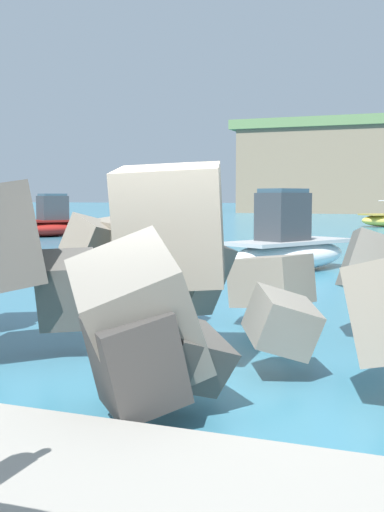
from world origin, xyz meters
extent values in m
plane|color=teal|center=(0.00, 0.00, 0.00)|extent=(400.00, 400.00, 0.00)
cube|color=gray|center=(-0.23, 0.45, 1.77)|extent=(1.47, 1.58, 1.50)
cube|color=gray|center=(0.16, 3.60, 0.75)|extent=(1.40, 1.23, 0.88)
cube|color=slate|center=(1.75, 3.15, 1.11)|extent=(1.09, 1.09, 1.11)
cube|color=slate|center=(1.04, 0.66, 0.68)|extent=(1.06, 0.97, 0.84)
cube|color=gray|center=(-1.70, 2.59, 1.22)|extent=(1.58, 1.64, 1.26)
cube|color=slate|center=(0.11, -1.10, 0.98)|extent=(1.48, 1.76, 1.66)
cube|color=#4C4944|center=(-1.78, 0.69, 0.90)|extent=(1.01, 1.18, 1.05)
cube|color=#3D3A38|center=(0.21, -1.40, 0.65)|extent=(1.08, 1.16, 1.03)
cube|color=gray|center=(-2.21, 2.09, 1.42)|extent=(0.94, 0.84, 0.88)
cube|color=#4C4944|center=(0.48, -0.92, 0.63)|extent=(1.05, 1.00, 0.89)
cube|color=slate|center=(-0.38, 1.03, 1.21)|extent=(1.27, 1.18, 1.33)
ellipsoid|color=maroon|center=(-16.74, 22.66, 0.43)|extent=(4.43, 4.87, 0.86)
cube|color=maroon|center=(-16.74, 22.66, 0.82)|extent=(4.07, 4.48, 0.10)
cube|color=#33383D|center=(-16.53, 22.93, 1.49)|extent=(1.82, 1.84, 1.26)
cube|color=#334C5B|center=(-16.53, 22.93, 2.18)|extent=(1.64, 1.66, 0.12)
ellipsoid|color=white|center=(-1.34, 11.58, 0.43)|extent=(3.42, 4.58, 0.86)
cube|color=#ACACAC|center=(-1.34, 11.58, 0.82)|extent=(3.15, 4.22, 0.10)
cube|color=#33383D|center=(-1.49, 11.29, 1.52)|extent=(1.46, 1.60, 1.32)
cube|color=#334C5B|center=(-1.49, 11.29, 2.24)|extent=(1.32, 1.44, 0.12)
camera|label=1|loc=(2.74, -6.52, 2.08)|focal=46.12mm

